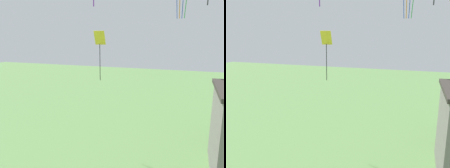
{
  "view_description": "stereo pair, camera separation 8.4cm",
  "coord_description": "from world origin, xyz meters",
  "views": [
    {
      "loc": [
        3.76,
        -0.71,
        8.58
      ],
      "look_at": [
        0.0,
        9.45,
        6.27
      ],
      "focal_mm": 35.0,
      "sensor_mm": 36.0,
      "label": 1
    },
    {
      "loc": [
        3.83,
        -0.68,
        8.58
      ],
      "look_at": [
        0.0,
        9.45,
        6.27
      ],
      "focal_mm": 35.0,
      "sensor_mm": 36.0,
      "label": 2
    }
  ],
  "objects": [
    {
      "name": "kite_yellow_diamond",
      "position": [
        -2.58,
        13.91,
        8.07
      ],
      "size": [
        0.83,
        0.59,
        3.57
      ],
      "color": "yellow"
    }
  ]
}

